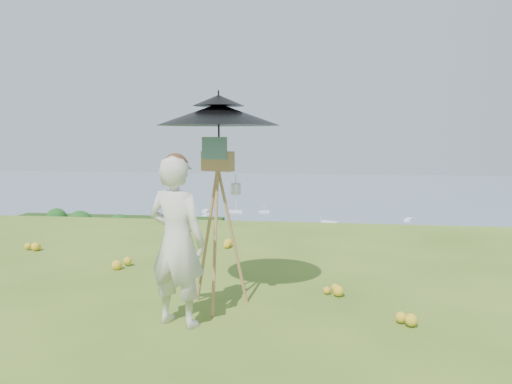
# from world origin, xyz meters

# --- Properties ---
(shoreline_tier) EXTENTS (170.00, 28.00, 8.00)m
(shoreline_tier) POSITION_xyz_m (0.00, 75.00, -36.00)
(shoreline_tier) COLOR #6C6857
(shoreline_tier) RESTS_ON bay_water
(bay_water) EXTENTS (700.00, 700.00, 0.00)m
(bay_water) POSITION_xyz_m (0.00, 240.00, -34.00)
(bay_water) COLOR slate
(bay_water) RESTS_ON ground
(peninsula) EXTENTS (90.00, 60.00, 12.00)m
(peninsula) POSITION_xyz_m (-75.00, 155.00, -29.00)
(peninsula) COLOR #1D3C10
(peninsula) RESTS_ON bay_water
(slope_trees) EXTENTS (110.00, 50.00, 6.00)m
(slope_trees) POSITION_xyz_m (0.00, 35.00, -15.00)
(slope_trees) COLOR #19541A
(slope_trees) RESTS_ON forest_slope
(harbor_town) EXTENTS (110.00, 22.00, 5.00)m
(harbor_town) POSITION_xyz_m (0.00, 75.00, -29.50)
(harbor_town) COLOR silver
(harbor_town) RESTS_ON shoreline_tier
(moored_boats) EXTENTS (140.00, 140.00, 0.70)m
(moored_boats) POSITION_xyz_m (-12.50, 161.00, -33.65)
(moored_boats) COLOR white
(moored_boats) RESTS_ON bay_water
(wildflowers) EXTENTS (10.00, 10.50, 0.12)m
(wildflowers) POSITION_xyz_m (0.00, 0.25, 0.06)
(wildflowers) COLOR gold
(wildflowers) RESTS_ON ground
(painter) EXTENTS (0.66, 0.54, 1.58)m
(painter) POSITION_xyz_m (0.25, 1.30, 0.79)
(painter) COLOR beige
(painter) RESTS_ON ground
(field_easel) EXTENTS (0.85, 0.85, 1.75)m
(field_easel) POSITION_xyz_m (0.53, 1.84, 0.87)
(field_easel) COLOR #AE7949
(field_easel) RESTS_ON ground
(sun_umbrella) EXTENTS (1.42, 1.42, 0.77)m
(sun_umbrella) POSITION_xyz_m (0.54, 1.87, 1.83)
(sun_umbrella) COLOR black
(sun_umbrella) RESTS_ON field_easel
(painter_cap) EXTENTS (0.27, 0.30, 0.10)m
(painter_cap) POSITION_xyz_m (0.25, 1.30, 1.54)
(painter_cap) COLOR #DC7986
(painter_cap) RESTS_ON painter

